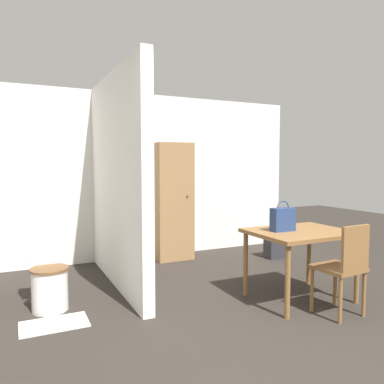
% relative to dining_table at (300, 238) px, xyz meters
% --- Properties ---
extents(ground_plane, '(16.00, 16.00, 0.00)m').
position_rel_dining_table_xyz_m(ground_plane, '(-1.03, -1.19, -0.66)').
color(ground_plane, '#2D2823').
extents(wall_back, '(5.42, 0.12, 2.50)m').
position_rel_dining_table_xyz_m(wall_back, '(-1.03, 2.53, 0.59)').
color(wall_back, white).
rests_on(wall_back, ground_plane).
extents(partition_wall, '(0.12, 2.27, 2.50)m').
position_rel_dining_table_xyz_m(partition_wall, '(-1.62, 1.33, 0.59)').
color(partition_wall, white).
rests_on(partition_wall, ground_plane).
extents(dining_table, '(1.02, 0.82, 0.74)m').
position_rel_dining_table_xyz_m(dining_table, '(0.00, 0.00, 0.00)').
color(dining_table, brown).
rests_on(dining_table, ground_plane).
extents(wooden_chair, '(0.42, 0.42, 0.88)m').
position_rel_dining_table_xyz_m(wooden_chair, '(0.06, -0.53, -0.17)').
color(wooden_chair, brown).
rests_on(wooden_chair, ground_plane).
extents(toilet, '(0.39, 0.51, 0.70)m').
position_rel_dining_table_xyz_m(toilet, '(-2.43, 0.89, -0.34)').
color(toilet, white).
rests_on(toilet, ground_plane).
extents(handbag, '(0.26, 0.11, 0.32)m').
position_rel_dining_table_xyz_m(handbag, '(-0.19, 0.06, 0.21)').
color(handbag, navy).
rests_on(handbag, dining_table).
extents(wooden_cabinet, '(0.56, 0.50, 1.76)m').
position_rel_dining_table_xyz_m(wooden_cabinet, '(-0.56, 2.21, 0.22)').
color(wooden_cabinet, '#997047').
rests_on(wooden_cabinet, ground_plane).
extents(bath_mat, '(0.58, 0.35, 0.01)m').
position_rel_dining_table_xyz_m(bath_mat, '(-2.43, 0.44, -0.65)').
color(bath_mat, silver).
rests_on(bath_mat, ground_plane).
extents(space_heater, '(0.31, 0.20, 0.41)m').
position_rel_dining_table_xyz_m(space_heater, '(0.89, 1.54, -0.45)').
color(space_heater, '#2D2D33').
rests_on(space_heater, ground_plane).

